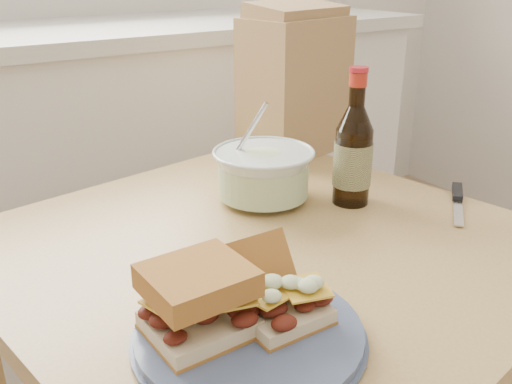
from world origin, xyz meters
TOP-DOWN VIEW (x-y plane):
  - cabinet_run at (-0.00, 1.70)m, footprint 2.50×0.64m
  - dining_table at (0.11, 0.70)m, footprint 0.95×0.95m
  - plate at (-0.06, 0.50)m, footprint 0.28×0.28m
  - sandwich_left at (-0.11, 0.52)m, footprint 0.12×0.11m
  - sandwich_right at (-0.02, 0.51)m, footprint 0.10×0.14m
  - coleslaw_bowl at (0.20, 0.84)m, footprint 0.19×0.19m
  - beer_bottle at (0.33, 0.74)m, footprint 0.07×0.07m
  - knife at (0.51, 0.63)m, footprint 0.16×0.13m
  - paper_bag at (0.44, 1.05)m, footprint 0.26×0.19m

SIDE VIEW (x-z plane):
  - cabinet_run at x=0.00m, z-range 0.00..0.94m
  - dining_table at x=0.11m, z-range 0.24..0.93m
  - knife at x=0.51m, z-range 0.69..0.70m
  - plate at x=-0.06m, z-range 0.69..0.71m
  - sandwich_right at x=-0.02m, z-range 0.69..0.78m
  - coleslaw_bowl at x=0.20m, z-range 0.64..0.84m
  - sandwich_left at x=-0.11m, z-range 0.71..0.80m
  - beer_bottle at x=0.33m, z-range 0.66..0.91m
  - paper_bag at x=0.44m, z-range 0.69..1.00m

